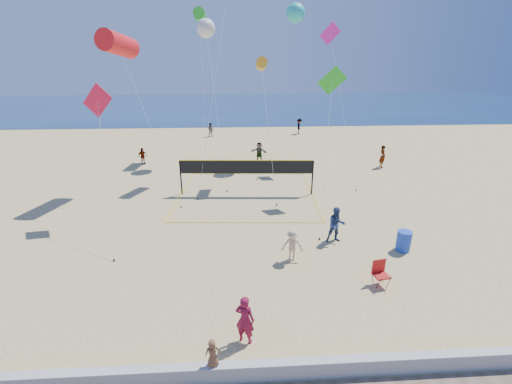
{
  "coord_description": "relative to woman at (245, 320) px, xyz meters",
  "views": [
    {
      "loc": [
        -0.43,
        -10.3,
        8.65
      ],
      "look_at": [
        0.31,
        2.0,
        3.89
      ],
      "focal_mm": 24.0,
      "sensor_mm": 36.0,
      "label": 1
    }
  ],
  "objects": [
    {
      "name": "ground",
      "position": [
        0.26,
        1.54,
        -0.88
      ],
      "size": [
        120.0,
        120.0,
        0.0
      ],
      "primitive_type": "plane",
      "color": "#D5BD78",
      "rests_on": "ground"
    },
    {
      "name": "kite_2",
      "position": [
        1.73,
        16.36,
        7.52
      ],
      "size": [
        1.08,
        6.18,
        8.92
      ],
      "rotation": [
        0.0,
        0.0,
        -0.03
      ],
      "color": "gold",
      "rests_on": "ground"
    },
    {
      "name": "kite_0",
      "position": [
        -7.36,
        14.96,
        8.7
      ],
      "size": [
        4.74,
        5.51,
        10.44
      ],
      "rotation": [
        0.0,
        0.0,
        -0.24
      ],
      "color": "red",
      "rests_on": "ground"
    },
    {
      "name": "far_person_4",
      "position": [
        7.82,
        33.59,
        0.06
      ],
      "size": [
        0.85,
        1.3,
        1.89
      ],
      "primitive_type": "imported",
      "rotation": [
        0.0,
        0.0,
        1.44
      ],
      "color": "gray",
      "rests_on": "ground"
    },
    {
      "name": "kite_8",
      "position": [
        -2.98,
        24.6,
        11.31
      ],
      "size": [
        1.06,
        7.08,
        12.86
      ],
      "rotation": [
        0.0,
        0.0,
        -0.02
      ],
      "color": "green",
      "rests_on": "ground"
    },
    {
      "name": "kite_3",
      "position": [
        -7.38,
        10.15,
        5.51
      ],
      "size": [
        2.5,
        5.54,
        7.58
      ],
      "rotation": [
        0.0,
        0.0,
        -0.13
      ],
      "color": "red",
      "rests_on": "ground"
    },
    {
      "name": "trash_barrel",
      "position": [
        7.83,
        5.32,
        -0.37
      ],
      "size": [
        0.82,
        0.82,
        1.01
      ],
      "primitive_type": "cylinder",
      "rotation": [
        0.0,
        0.0,
        -0.24
      ],
      "color": "#1C3FB9",
      "rests_on": "ground"
    },
    {
      "name": "far_person_1",
      "position": [
        1.94,
        21.36,
        0.0
      ],
      "size": [
        1.71,
        1.17,
        1.77
      ],
      "primitive_type": "imported",
      "rotation": [
        0.0,
        0.0,
        -0.44
      ],
      "color": "gray",
      "rests_on": "ground"
    },
    {
      "name": "seawall",
      "position": [
        0.26,
        -1.46,
        -0.58
      ],
      "size": [
        32.0,
        0.3,
        0.6
      ],
      "primitive_type": "cube",
      "color": "#ABABA7",
      "rests_on": "ground"
    },
    {
      "name": "ocean",
      "position": [
        0.26,
        63.54,
        -0.87
      ],
      "size": [
        140.0,
        50.0,
        0.03
      ],
      "primitive_type": "cube",
      "color": "navy",
      "rests_on": "ground"
    },
    {
      "name": "kite_5",
      "position": [
        7.46,
        19.87,
        9.11
      ],
      "size": [
        1.66,
        7.35,
        11.46
      ],
      "rotation": [
        0.0,
        0.0,
        -0.36
      ],
      "color": "#E022A5",
      "rests_on": "ground"
    },
    {
      "name": "woman",
      "position": [
        0.0,
        0.0,
        0.0
      ],
      "size": [
        0.76,
        0.64,
        1.76
      ],
      "primitive_type": "imported",
      "rotation": [
        0.0,
        0.0,
        2.74
      ],
      "color": "maroon",
      "rests_on": "ground"
    },
    {
      "name": "bystander_a",
      "position": [
        4.79,
        6.39,
        0.05
      ],
      "size": [
        0.92,
        0.73,
        1.86
      ],
      "primitive_type": "imported",
      "rotation": [
        0.0,
        0.0,
        -0.03
      ],
      "color": "navy",
      "rests_on": "ground"
    },
    {
      "name": "toddler",
      "position": [
        -0.94,
        -1.43,
        0.15
      ],
      "size": [
        0.45,
        0.32,
        0.87
      ],
      "primitive_type": "imported",
      "rotation": [
        0.0,
        0.0,
        3.25
      ],
      "color": "brown",
      "rests_on": "seawall"
    },
    {
      "name": "far_person_2",
      "position": [
        12.35,
        18.88,
        0.08
      ],
      "size": [
        0.47,
        0.71,
        1.93
      ],
      "primitive_type": "imported",
      "rotation": [
        0.0,
        0.0,
        1.59
      ],
      "color": "gray",
      "rests_on": "ground"
    },
    {
      "name": "kite_7",
      "position": [
        4.9,
        21.92,
        11.32
      ],
      "size": [
        4.39,
        6.58,
        12.97
      ],
      "rotation": [
        0.0,
        0.0,
        -0.19
      ],
      "color": "#26B4B6",
      "rests_on": "ground"
    },
    {
      "name": "camp_chair",
      "position": [
        5.59,
        2.74,
        -0.26
      ],
      "size": [
        0.68,
        0.81,
        1.21
      ],
      "rotation": [
        0.0,
        0.0,
        0.2
      ],
      "color": "red",
      "rests_on": "ground"
    },
    {
      "name": "bystander_b",
      "position": [
        2.31,
        4.77,
        -0.11
      ],
      "size": [
        1.06,
        0.7,
        1.54
      ],
      "primitive_type": "imported",
      "rotation": [
        0.0,
        0.0,
        -0.14
      ],
      "color": "tan",
      "rests_on": "ground"
    },
    {
      "name": "far_person_3",
      "position": [
        -3.1,
        32.48,
        -0.06
      ],
      "size": [
        0.82,
        0.65,
        1.65
      ],
      "primitive_type": "imported",
      "rotation": [
        0.0,
        0.0,
        -0.03
      ],
      "color": "gray",
      "rests_on": "ground"
    },
    {
      "name": "volleyball_net",
      "position": [
        0.52,
        13.28,
        0.8
      ],
      "size": [
        9.72,
        9.58,
        2.45
      ],
      "rotation": [
        0.0,
        0.0,
        -0.06
      ],
      "color": "black",
      "rests_on": "ground"
    },
    {
      "name": "kite_4",
      "position": [
        5.7,
        12.5,
        6.26
      ],
      "size": [
        2.65,
        6.5,
        8.38
      ],
      "rotation": [
        0.0,
        0.0,
        -0.09
      ],
      "color": "green",
      "rests_on": "ground"
    },
    {
      "name": "kite_6",
      "position": [
        -2.42,
        22.58,
        10.23
      ],
      "size": [
        2.5,
        9.73,
        11.88
      ],
      "rotation": [
        0.0,
        0.0,
        0.15
      ],
      "color": "silver",
      "rests_on": "ground"
    },
    {
      "name": "far_person_0",
      "position": [
        -8.41,
        21.08,
        -0.13
      ],
      "size": [
        0.87,
        0.88,
        1.5
      ],
      "primitive_type": "imported",
      "rotation": [
        0.0,
        0.0,
        0.8
      ],
      "color": "gray",
      "rests_on": "ground"
    }
  ]
}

